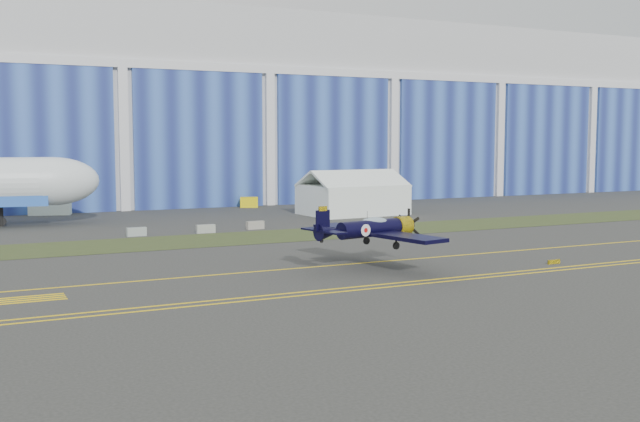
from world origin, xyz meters
name	(u,v)px	position (x,y,z in m)	size (l,w,h in m)	color
ground	(244,261)	(0.00, 0.00, 0.00)	(260.00, 260.00, 0.00)	#383834
grass_median	(196,241)	(0.00, 14.00, 0.02)	(260.00, 10.00, 0.02)	#475128
hangar	(96,110)	(0.00, 71.79, 14.96)	(220.00, 45.70, 30.00)	silver
taxiway_centreline	(267,271)	(0.00, -5.00, 0.01)	(200.00, 0.20, 0.02)	yellow
edge_line_near	(321,294)	(0.00, -14.50, 0.01)	(80.00, 0.20, 0.02)	yellow
edge_line_far	(314,291)	(0.00, -13.50, 0.01)	(80.00, 0.20, 0.02)	yellow
hold_short_ladder	(15,300)	(-18.00, -8.10, 0.01)	(6.00, 2.40, 0.02)	yellow
guard_board_right	(554,262)	(22.00, -12.00, 0.17)	(1.20, 0.15, 0.35)	yellow
warbird	(370,229)	(7.72, -7.26, 3.09)	(13.28, 15.04, 3.90)	black
tent	(353,192)	(26.64, 31.00, 3.01)	(13.57, 10.35, 6.02)	white
shipping_container	(50,206)	(-10.21, 47.81, 1.16)	(5.34, 2.14, 2.31)	white
tug	(249,202)	(17.70, 46.91, 0.76)	(2.60, 1.63, 1.52)	yellow
barrier_a	(137,232)	(-4.55, 20.22, 0.45)	(2.00, 0.60, 0.90)	#909C98
barrier_b	(206,229)	(2.70, 19.64, 0.45)	(2.00, 0.60, 0.90)	#969C91
barrier_c	(255,225)	(8.75, 20.66, 0.45)	(2.00, 0.60, 0.90)	gray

